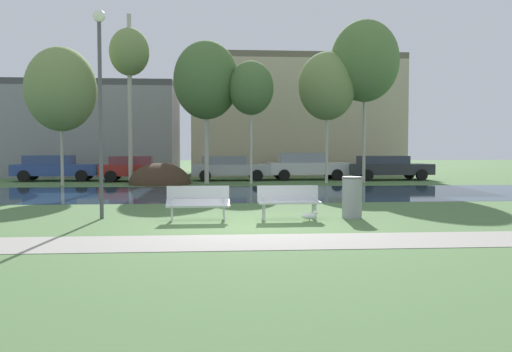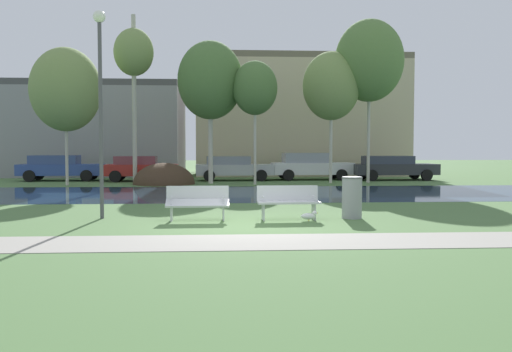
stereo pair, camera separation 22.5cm
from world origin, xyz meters
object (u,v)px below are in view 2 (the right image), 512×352
Objects in this scene: streetlamp at (100,80)px; bench_right at (288,201)px; parked_hatch_third_silver at (233,167)px; parked_wagon_fourth_white at (310,166)px; parked_suv_fifth_dark at (392,167)px; parked_sedan_second_red at (140,168)px; bench_left at (198,202)px; seagull at (309,216)px; parked_van_nearest_blue at (60,167)px; trash_bin at (352,197)px.

bench_right is at bearing -6.48° from streetlamp.
parked_wagon_fourth_white is at bearing 5.24° from parked_hatch_third_silver.
bench_right is 0.33× the size of parked_suv_fifth_dark.
parked_sedan_second_red and parked_suv_fifth_dark have the same top height.
parked_sedan_second_red is 0.87× the size of parked_wagon_fourth_white.
parked_sedan_second_red is at bearing -176.14° from parked_hatch_third_silver.
parked_hatch_third_silver reaches higher than bench_left.
parked_suv_fifth_dark is at bearing 66.34° from seagull.
parked_van_nearest_blue reaches higher than parked_hatch_third_silver.
trash_bin is 17.62m from parked_wagon_fourth_white.
bench_left is 4.03m from trash_bin.
seagull is at bearing -9.34° from streetlamp.
trash_bin is at bearing -110.75° from parked_suv_fifth_dark.
parked_sedan_second_red is 5.16m from parked_hatch_third_silver.
parked_wagon_fourth_white is (1.74, 17.53, 0.25)m from trash_bin.
streetlamp is at bearing 173.52° from bench_right.
bench_right is at bearing -58.41° from parked_van_nearest_blue.
parked_hatch_third_silver is at bearing 93.55° from bench_right.
parked_wagon_fourth_white is (3.44, 17.69, 0.34)m from bench_right.
parked_hatch_third_silver is at bearing 85.84° from bench_left.
parked_sedan_second_red is (-7.91, 16.77, 0.18)m from trash_bin.
parked_hatch_third_silver is at bearing 3.86° from parked_sedan_second_red.
seagull is 0.11× the size of parked_sedan_second_red.
bench_left is 18.61m from parked_wagon_fourth_white.
parked_suv_fifth_dark is (14.31, 0.10, 0.00)m from parked_sedan_second_red.
streetlamp is 1.15× the size of parked_wagon_fourth_white.
streetlamp is 1.22× the size of parked_hatch_third_silver.
parked_van_nearest_blue is at bearing 178.44° from parked_suv_fifth_dark.
seagull is 18.52m from parked_sedan_second_red.
seagull is 0.08× the size of streetlamp.
bench_left is at bearing 180.00° from bench_right.
trash_bin reaches higher than bench_right.
parked_van_nearest_blue reaches higher than bench_left.
bench_left is at bearing -64.26° from parked_van_nearest_blue.
parked_hatch_third_silver reaches higher than bench_right.
parked_hatch_third_silver is (-2.77, 17.12, 0.17)m from trash_bin.
parked_suv_fifth_dark is (10.42, 17.03, 0.28)m from bench_left.
parked_wagon_fourth_white is 0.97× the size of parked_suv_fifth_dark.
parked_wagon_fourth_white is at bearing 0.58° from parked_van_nearest_blue.
parked_hatch_third_silver reaches higher than seagull.
parked_van_nearest_blue reaches higher than parked_suv_fifth_dark.
bench_left is at bearing -177.80° from trash_bin.
parked_sedan_second_red is 14.31m from parked_suv_fifth_dark.
parked_van_nearest_blue is at bearing -179.42° from parked_wagon_fourth_white.
parked_sedan_second_red is 0.84× the size of parked_suv_fifth_dark.
bench_left is 1.47× the size of trash_bin.
bench_left and bench_right have the same top height.
parked_wagon_fourth_white reaches higher than bench_left.
parked_wagon_fourth_white is (2.95, 18.02, 0.68)m from seagull.
trash_bin is at bearing 2.20° from bench_left.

